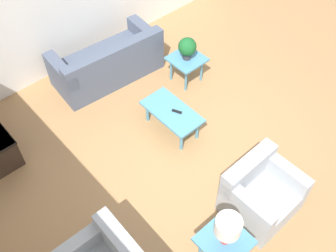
{
  "coord_description": "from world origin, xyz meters",
  "views": [
    {
      "loc": [
        -2.49,
        2.75,
        4.89
      ],
      "look_at": [
        0.27,
        0.28,
        0.55
      ],
      "focal_mm": 42.0,
      "sensor_mm": 36.0,
      "label": 1
    }
  ],
  "objects_px": {
    "coffee_table": "(172,113)",
    "side_table_lamp": "(224,243)",
    "side_table_plant": "(187,61)",
    "table_lamp": "(228,228)",
    "potted_plant": "(187,47)",
    "armchair": "(260,194)",
    "sofa": "(108,63)"
  },
  "relations": [
    {
      "from": "armchair",
      "to": "table_lamp",
      "type": "bearing_deg",
      "value": -169.68
    },
    {
      "from": "side_table_plant",
      "to": "table_lamp",
      "type": "bearing_deg",
      "value": 144.02
    },
    {
      "from": "coffee_table",
      "to": "table_lamp",
      "type": "relative_size",
      "value": 2.1
    },
    {
      "from": "side_table_plant",
      "to": "table_lamp",
      "type": "xyz_separation_m",
      "value": [
        -2.69,
        1.96,
        0.4
      ]
    },
    {
      "from": "sofa",
      "to": "side_table_plant",
      "type": "height_order",
      "value": "sofa"
    },
    {
      "from": "side_table_lamp",
      "to": "table_lamp",
      "type": "height_order",
      "value": "table_lamp"
    },
    {
      "from": "table_lamp",
      "to": "side_table_lamp",
      "type": "bearing_deg",
      "value": -45.0
    },
    {
      "from": "coffee_table",
      "to": "side_table_lamp",
      "type": "xyz_separation_m",
      "value": [
        -2.0,
        0.98,
        0.06
      ]
    },
    {
      "from": "armchair",
      "to": "side_table_plant",
      "type": "height_order",
      "value": "armchair"
    },
    {
      "from": "potted_plant",
      "to": "table_lamp",
      "type": "xyz_separation_m",
      "value": [
        -2.69,
        1.96,
        0.09
      ]
    },
    {
      "from": "side_table_plant",
      "to": "side_table_lamp",
      "type": "bearing_deg",
      "value": 144.02
    },
    {
      "from": "side_table_plant",
      "to": "potted_plant",
      "type": "xyz_separation_m",
      "value": [
        0.0,
        0.0,
        0.3
      ]
    },
    {
      "from": "potted_plant",
      "to": "armchair",
      "type": "bearing_deg",
      "value": 157.22
    },
    {
      "from": "side_table_plant",
      "to": "potted_plant",
      "type": "bearing_deg",
      "value": 0.0
    },
    {
      "from": "side_table_lamp",
      "to": "table_lamp",
      "type": "relative_size",
      "value": 1.2
    },
    {
      "from": "sofa",
      "to": "armchair",
      "type": "height_order",
      "value": "armchair"
    },
    {
      "from": "sofa",
      "to": "side_table_plant",
      "type": "xyz_separation_m",
      "value": [
        -0.99,
        -0.98,
        0.12
      ]
    },
    {
      "from": "coffee_table",
      "to": "side_table_lamp",
      "type": "bearing_deg",
      "value": 153.9
    },
    {
      "from": "coffee_table",
      "to": "sofa",
      "type": "bearing_deg",
      "value": 0.13
    },
    {
      "from": "coffee_table",
      "to": "side_table_plant",
      "type": "xyz_separation_m",
      "value": [
        0.69,
        -0.98,
        0.06
      ]
    },
    {
      "from": "sofa",
      "to": "potted_plant",
      "type": "xyz_separation_m",
      "value": [
        -0.99,
        -0.98,
        0.42
      ]
    },
    {
      "from": "table_lamp",
      "to": "sofa",
      "type": "bearing_deg",
      "value": -14.86
    },
    {
      "from": "sofa",
      "to": "side_table_plant",
      "type": "distance_m",
      "value": 1.4
    },
    {
      "from": "sofa",
      "to": "potted_plant",
      "type": "relative_size",
      "value": 4.84
    },
    {
      "from": "armchair",
      "to": "potted_plant",
      "type": "distance_m",
      "value": 2.77
    },
    {
      "from": "side_table_lamp",
      "to": "potted_plant",
      "type": "xyz_separation_m",
      "value": [
        2.69,
        -1.96,
        0.3
      ]
    },
    {
      "from": "coffee_table",
      "to": "side_table_lamp",
      "type": "distance_m",
      "value": 2.23
    },
    {
      "from": "side_table_plant",
      "to": "coffee_table",
      "type": "bearing_deg",
      "value": 125.35
    },
    {
      "from": "sofa",
      "to": "potted_plant",
      "type": "distance_m",
      "value": 1.45
    },
    {
      "from": "side_table_lamp",
      "to": "potted_plant",
      "type": "height_order",
      "value": "potted_plant"
    },
    {
      "from": "coffee_table",
      "to": "side_table_lamp",
      "type": "relative_size",
      "value": 1.75
    },
    {
      "from": "sofa",
      "to": "armchair",
      "type": "relative_size",
      "value": 2.18
    }
  ]
}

